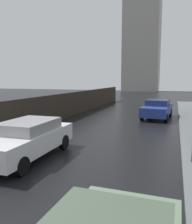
% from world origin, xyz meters
% --- Properties ---
extents(car_white_near_kerb, '(1.92, 4.53, 1.41)m').
position_xyz_m(car_white_near_kerb, '(-1.59, 5.38, 0.75)').
color(car_white_near_kerb, silver).
rests_on(car_white_near_kerb, ground).
extents(car_blue_far_ahead, '(2.17, 4.61, 1.41)m').
position_xyz_m(car_blue_far_ahead, '(2.41, 16.49, 0.73)').
color(car_blue_far_ahead, navy).
rests_on(car_blue_far_ahead, ground).
extents(distant_tower, '(8.51, 11.02, 29.44)m').
position_xyz_m(distant_tower, '(-4.73, 59.94, 14.72)').
color(distant_tower, '#9E9993').
rests_on(distant_tower, ground).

